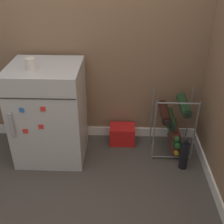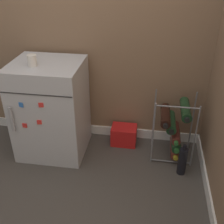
# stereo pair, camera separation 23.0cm
# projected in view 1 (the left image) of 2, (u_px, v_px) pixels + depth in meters

# --- Properties ---
(ground_plane) EXTENTS (14.00, 14.00, 0.00)m
(ground_plane) POSITION_uv_depth(u_px,v_px,m) (89.00, 188.00, 2.12)
(ground_plane) COLOR #423D38
(mini_fridge) EXTENTS (0.55, 0.51, 0.81)m
(mini_fridge) POSITION_uv_depth(u_px,v_px,m) (50.00, 113.00, 2.29)
(mini_fridge) COLOR #B7BABF
(mini_fridge) RESTS_ON ground_plane
(wine_rack) EXTENTS (0.34, 0.31, 0.57)m
(wine_rack) POSITION_uv_depth(u_px,v_px,m) (174.00, 124.00, 2.37)
(wine_rack) COLOR slate
(wine_rack) RESTS_ON ground_plane
(soda_box) EXTENTS (0.23, 0.16, 0.18)m
(soda_box) POSITION_uv_depth(u_px,v_px,m) (122.00, 134.00, 2.58)
(soda_box) COLOR red
(soda_box) RESTS_ON ground_plane
(fridge_top_cup) EXTENTS (0.07, 0.07, 0.09)m
(fridge_top_cup) POSITION_uv_depth(u_px,v_px,m) (30.00, 64.00, 2.00)
(fridge_top_cup) COLOR silver
(fridge_top_cup) RESTS_ON mini_fridge
(loose_bottle_floor) EXTENTS (0.07, 0.07, 0.28)m
(loose_bottle_floor) POSITION_uv_depth(u_px,v_px,m) (184.00, 156.00, 2.26)
(loose_bottle_floor) COLOR black
(loose_bottle_floor) RESTS_ON ground_plane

